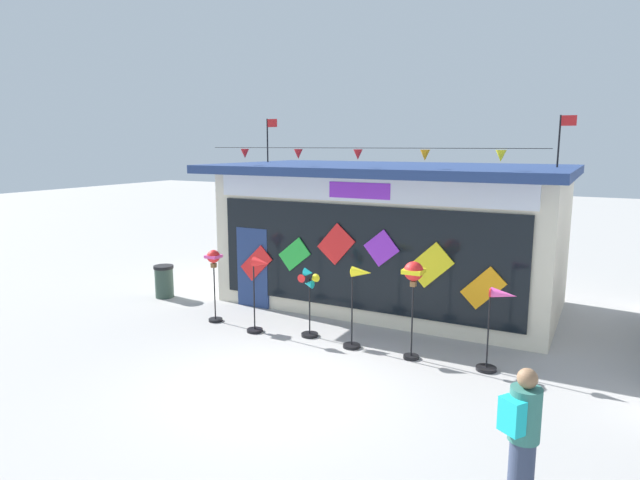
% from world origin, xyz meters
% --- Properties ---
extents(ground_plane, '(80.00, 80.00, 0.00)m').
position_xyz_m(ground_plane, '(0.00, 0.00, 0.00)').
color(ground_plane, '#9E9B99').
extents(kite_shop_building, '(8.42, 4.88, 4.73)m').
position_xyz_m(kite_shop_building, '(-0.10, 5.55, 1.79)').
color(kite_shop_building, beige).
rests_on(kite_shop_building, ground_plane).
extents(wind_spinner_far_left, '(0.32, 0.32, 1.68)m').
position_xyz_m(wind_spinner_far_left, '(-3.09, 2.15, 1.27)').
color(wind_spinner_far_left, black).
rests_on(wind_spinner_far_left, ground_plane).
extents(wind_spinner_left, '(0.58, 0.35, 1.67)m').
position_xyz_m(wind_spinner_left, '(-1.74, 1.98, 1.12)').
color(wind_spinner_left, black).
rests_on(wind_spinner_left, ground_plane).
extents(wind_spinner_center_left, '(0.42, 0.36, 1.49)m').
position_xyz_m(wind_spinner_center_left, '(-0.67, 2.27, 0.96)').
color(wind_spinner_center_left, black).
rests_on(wind_spinner_center_left, ground_plane).
extents(wind_spinner_center_right, '(0.58, 0.35, 1.68)m').
position_xyz_m(wind_spinner_center_right, '(0.52, 2.12, 1.12)').
color(wind_spinner_center_right, black).
rests_on(wind_spinner_center_right, ground_plane).
extents(wind_spinner_right, '(0.37, 0.37, 1.89)m').
position_xyz_m(wind_spinner_right, '(1.63, 2.13, 1.55)').
color(wind_spinner_right, black).
rests_on(wind_spinner_right, ground_plane).
extents(wind_spinner_far_right, '(0.65, 0.37, 1.54)m').
position_xyz_m(wind_spinner_far_right, '(3.15, 2.24, 0.96)').
color(wind_spinner_far_right, black).
rests_on(wind_spinner_far_right, ground_plane).
extents(person_near_camera, '(0.43, 0.48, 1.68)m').
position_xyz_m(person_near_camera, '(4.12, -1.56, 0.89)').
color(person_near_camera, '#333D56').
rests_on(person_near_camera, ground_plane).
extents(trash_bin, '(0.52, 0.52, 0.86)m').
position_xyz_m(trash_bin, '(-5.57, 3.12, 0.44)').
color(trash_bin, '#2D4238').
rests_on(trash_bin, ground_plane).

